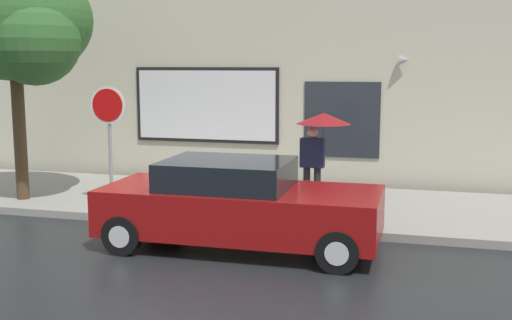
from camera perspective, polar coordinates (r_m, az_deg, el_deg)
The scene contains 8 objects.
ground_plane at distance 10.82m, azimuth -7.10°, elevation -7.51°, with size 60.00×60.00×0.00m, color black.
sidewalk at distance 13.54m, azimuth -2.32°, elevation -3.82°, with size 20.00×4.00×0.15m, color gray.
building_facade at distance 15.63m, azimuth 0.35°, elevation 10.43°, with size 20.00×0.67×7.00m.
parked_car at distance 10.31m, azimuth -1.63°, elevation -4.10°, with size 4.53×1.93×1.46m.
fire_hydrant at distance 12.71m, azimuth -5.81°, elevation -2.75°, with size 0.30×0.44×0.71m.
pedestrian_with_umbrella at distance 12.48m, azimuth 5.86°, elevation 2.65°, with size 1.09×1.09×1.91m.
street_tree at distance 13.97m, azimuth -20.86°, elevation 11.43°, with size 3.33×2.83×5.01m.
stop_sign at distance 13.00m, azimuth -13.25°, elevation 3.41°, with size 0.76×0.10×2.43m.
Camera 1 is at (3.96, -9.61, 3.01)m, focal length 44.01 mm.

